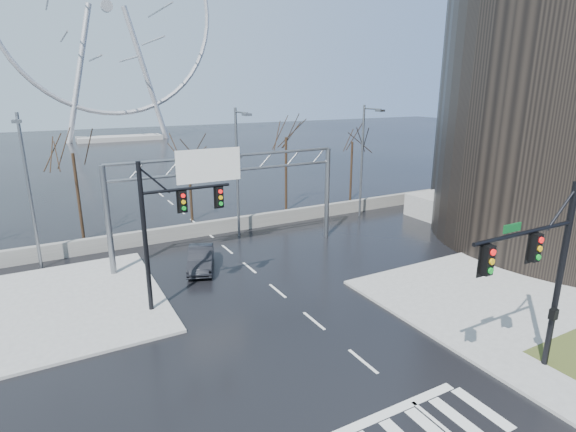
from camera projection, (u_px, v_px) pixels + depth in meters
ground at (363, 361)px, 19.41m from camera, size 260.00×260.00×0.00m
sidewalk_right_ext at (481, 293)px, 25.70m from camera, size 12.00×10.00×0.15m
sidewalk_far at (65, 304)px, 24.40m from camera, size 10.00×12.00×0.15m
tower_podium at (571, 211)px, 39.31m from camera, size 22.00×18.00×2.00m
barrier_wall at (209, 228)px, 36.11m from camera, size 52.00×0.50×1.10m
signal_mast_near at (543, 266)px, 17.05m from camera, size 5.52×0.41×8.00m
signal_mast_far at (167, 221)px, 22.92m from camera, size 4.72×0.41×8.00m
sign_gantry at (225, 183)px, 30.42m from camera, size 16.36×0.40×7.60m
streetlight_left at (27, 181)px, 27.54m from camera, size 0.50×2.55×10.00m
streetlight_mid at (239, 163)px, 34.03m from camera, size 0.50×2.55×10.00m
streetlight_right at (365, 153)px, 39.59m from camera, size 0.50×2.55×10.00m
tree_left at (74, 164)px, 33.41m from camera, size 3.75×3.75×7.50m
tree_center at (189, 163)px, 38.64m from camera, size 3.25×3.25×6.50m
tree_right at (286, 146)px, 41.68m from camera, size 3.90×3.90×7.80m
tree_far_right at (352, 149)px, 46.03m from camera, size 3.40×3.40×6.80m
ferris_wheel at (107, 16)px, 94.63m from camera, size 45.00×6.00×50.91m
car at (201, 258)px, 29.16m from camera, size 3.02×4.67×1.45m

